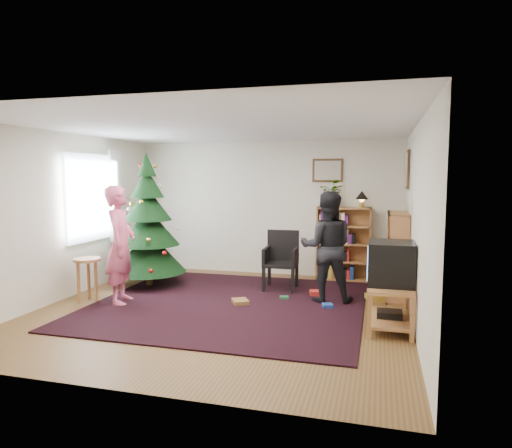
% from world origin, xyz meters
% --- Properties ---
extents(floor, '(5.00, 5.00, 0.00)m').
position_xyz_m(floor, '(0.00, 0.00, 0.00)').
color(floor, brown).
rests_on(floor, ground).
extents(ceiling, '(5.00, 5.00, 0.00)m').
position_xyz_m(ceiling, '(0.00, 0.00, 2.50)').
color(ceiling, white).
rests_on(ceiling, wall_back).
extents(wall_back, '(5.00, 0.02, 2.50)m').
position_xyz_m(wall_back, '(0.00, 2.50, 1.25)').
color(wall_back, silver).
rests_on(wall_back, floor).
extents(wall_front, '(5.00, 0.02, 2.50)m').
position_xyz_m(wall_front, '(0.00, -2.50, 1.25)').
color(wall_front, silver).
rests_on(wall_front, floor).
extents(wall_left, '(0.02, 5.00, 2.50)m').
position_xyz_m(wall_left, '(-2.50, 0.00, 1.25)').
color(wall_left, silver).
rests_on(wall_left, floor).
extents(wall_right, '(0.02, 5.00, 2.50)m').
position_xyz_m(wall_right, '(2.50, 0.00, 1.25)').
color(wall_right, silver).
rests_on(wall_right, floor).
extents(rug, '(3.80, 3.60, 0.02)m').
position_xyz_m(rug, '(0.00, 0.30, 0.01)').
color(rug, black).
rests_on(rug, floor).
extents(window_pane, '(0.04, 1.20, 1.40)m').
position_xyz_m(window_pane, '(-2.47, 0.60, 1.50)').
color(window_pane, silver).
rests_on(window_pane, wall_left).
extents(curtain, '(0.06, 0.35, 1.60)m').
position_xyz_m(curtain, '(-2.43, 1.30, 1.50)').
color(curtain, silver).
rests_on(curtain, wall_left).
extents(picture_back, '(0.55, 0.03, 0.42)m').
position_xyz_m(picture_back, '(1.15, 2.48, 1.95)').
color(picture_back, '#4C3319').
rests_on(picture_back, wall_back).
extents(picture_right, '(0.03, 0.50, 0.60)m').
position_xyz_m(picture_right, '(2.48, 1.75, 1.95)').
color(picture_right, '#4C3319').
rests_on(picture_right, wall_right).
extents(christmas_tree, '(1.23, 1.23, 2.24)m').
position_xyz_m(christmas_tree, '(-1.66, 1.02, 0.93)').
color(christmas_tree, '#3F2816').
rests_on(christmas_tree, rug).
extents(bookshelf_back, '(0.95, 0.30, 1.30)m').
position_xyz_m(bookshelf_back, '(1.46, 2.34, 0.66)').
color(bookshelf_back, '#B36F40').
rests_on(bookshelf_back, floor).
extents(bookshelf_right, '(0.30, 0.95, 1.30)m').
position_xyz_m(bookshelf_right, '(2.34, 1.32, 0.66)').
color(bookshelf_right, '#B36F40').
rests_on(bookshelf_right, floor).
extents(tv_stand, '(0.53, 0.95, 0.55)m').
position_xyz_m(tv_stand, '(2.22, -0.18, 0.33)').
color(tv_stand, '#B36F40').
rests_on(tv_stand, floor).
extents(crt_tv, '(0.54, 0.59, 0.51)m').
position_xyz_m(crt_tv, '(2.22, -0.18, 0.81)').
color(crt_tv, black).
rests_on(crt_tv, tv_stand).
extents(armchair, '(0.55, 0.55, 0.96)m').
position_xyz_m(armchair, '(0.55, 1.39, 0.52)').
color(armchair, black).
rests_on(armchair, rug).
extents(stool, '(0.39, 0.39, 0.65)m').
position_xyz_m(stool, '(-2.06, -0.10, 0.50)').
color(stool, '#B36F40').
rests_on(stool, floor).
extents(person_standing, '(0.56, 0.71, 1.72)m').
position_xyz_m(person_standing, '(-1.54, -0.04, 0.86)').
color(person_standing, '#D55576').
rests_on(person_standing, rug).
extents(person_by_chair, '(0.87, 0.72, 1.63)m').
position_xyz_m(person_by_chair, '(1.34, 0.82, 0.81)').
color(person_by_chair, black).
rests_on(person_by_chair, rug).
extents(potted_plant, '(0.54, 0.51, 0.48)m').
position_xyz_m(potted_plant, '(1.26, 2.34, 1.54)').
color(potted_plant, gray).
rests_on(potted_plant, bookshelf_back).
extents(table_lamp, '(0.22, 0.22, 0.29)m').
position_xyz_m(table_lamp, '(1.76, 2.34, 1.50)').
color(table_lamp, '#A57F33').
rests_on(table_lamp, bookshelf_back).
extents(floor_clutter, '(2.08, 0.94, 0.08)m').
position_xyz_m(floor_clutter, '(1.09, 0.73, 0.04)').
color(floor_clutter, '#A51E19').
rests_on(floor_clutter, rug).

